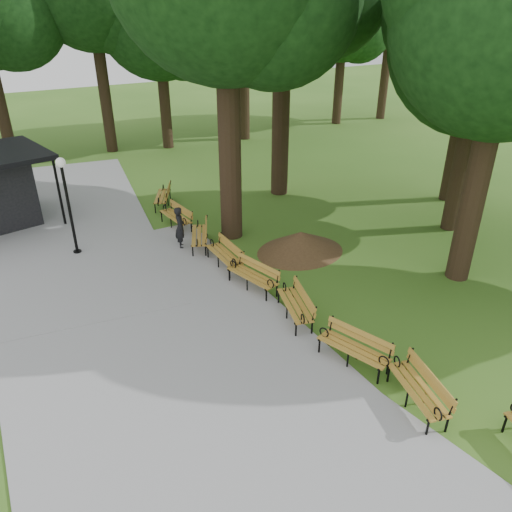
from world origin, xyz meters
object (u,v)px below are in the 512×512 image
bench_2 (417,390)px  bench_5 (252,276)px  bench_8 (176,217)px  lawn_tree_5 (478,23)px  lawn_tree_0 (512,21)px  bench_9 (162,196)px  bench_4 (295,305)px  lawn_tree_1 (485,42)px  dirt_mound (301,242)px  person (180,228)px  bench_3 (353,349)px  bench_6 (224,255)px  lamp_post (65,187)px  bench_7 (199,235)px

bench_2 → bench_5: size_ratio=1.00×
bench_8 → lawn_tree_5: (11.56, -3.43, 6.70)m
lawn_tree_0 → bench_9: bearing=117.8°
bench_4 → lawn_tree_1: bearing=120.1°
lawn_tree_5 → lawn_tree_1: bearing=-138.8°
dirt_mound → bench_4: bearing=-128.6°
bench_5 → lawn_tree_1: lawn_tree_1 is taller
person → bench_2: bearing=-156.0°
dirt_mound → lawn_tree_1: bearing=-12.6°
bench_2 → lawn_tree_5: lawn_tree_5 is taller
bench_3 → lawn_tree_1: 11.45m
bench_8 → lawn_tree_0: (6.10, -8.32, 6.96)m
dirt_mound → bench_4: (-2.59, -3.25, 0.06)m
dirt_mound → lawn_tree_0: 8.72m
lawn_tree_1 → bench_6: bearing=168.6°
bench_9 → lawn_tree_0: lawn_tree_0 is taller
dirt_mound → bench_4: 4.15m
bench_6 → lawn_tree_5: 13.31m
bench_2 → lawn_tree_0: 9.44m
dirt_mound → lawn_tree_5: 11.03m
person → bench_3: person is taller
bench_9 → lawn_tree_5: lawn_tree_5 is taller
person → lawn_tree_5: size_ratio=0.16×
bench_3 → bench_8: same height
lamp_post → bench_4: bearing=-60.2°
bench_3 → bench_8: (-0.37, 9.80, 0.00)m
bench_6 → lawn_tree_1: bearing=80.7°
person → bench_8: size_ratio=0.81×
lamp_post → dirt_mound: size_ratio=1.29×
bench_6 → lawn_tree_5: bearing=94.1°
lawn_tree_0 → lawn_tree_1: size_ratio=1.07×
person → lamp_post: 3.99m
bench_2 → bench_4: same height
bench_3 → lawn_tree_0: (5.74, 1.47, 6.96)m
bench_4 → bench_8: (-0.29, 7.51, 0.00)m
lamp_post → bench_5: bearing=-53.0°
bench_3 → lawn_tree_0: 9.14m
bench_8 → bench_7: bearing=-3.4°
person → lawn_tree_0: lawn_tree_0 is taller
bench_4 → bench_5: (-0.16, 1.97, 0.00)m
bench_9 → lawn_tree_0: size_ratio=0.18×
dirt_mound → bench_9: 7.13m
lawn_tree_5 → bench_5: bearing=-169.5°
bench_4 → bench_6: bearing=-158.5°
bench_5 → bench_6: bearing=169.7°
lamp_post → lawn_tree_1: lawn_tree_1 is taller
bench_7 → bench_9: (0.39, 4.45, 0.00)m
dirt_mound → bench_6: size_ratio=1.40×
lawn_tree_1 → person: bearing=157.8°
bench_7 → bench_9: bearing=-158.7°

